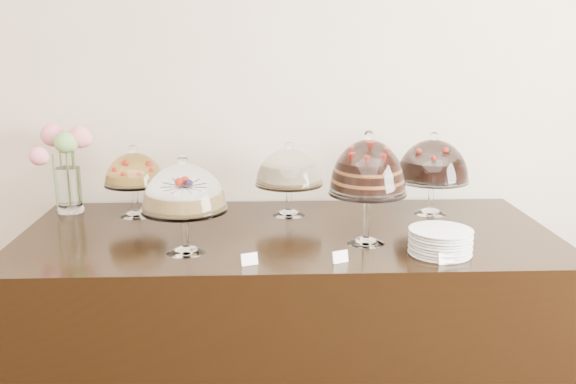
{
  "coord_description": "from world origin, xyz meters",
  "views": [
    {
      "loc": [
        -0.15,
        -0.11,
        1.69
      ],
      "look_at": [
        -0.05,
        2.4,
        1.08
      ],
      "focal_mm": 40.0,
      "sensor_mm": 36.0,
      "label": 1
    }
  ],
  "objects_px": {
    "cake_stand_cheesecake": "(289,170)",
    "cake_stand_choco_layer": "(368,171)",
    "plate_stack": "(440,242)",
    "cake_stand_dark_choco": "(433,164)",
    "cake_stand_sugar_sponge": "(184,192)",
    "display_counter": "(288,330)",
    "flower_vase": "(65,159)",
    "cake_stand_fruit_tart": "(134,172)"
  },
  "relations": [
    {
      "from": "cake_stand_cheesecake",
      "to": "plate_stack",
      "type": "relative_size",
      "value": 1.48
    },
    {
      "from": "cake_stand_dark_choco",
      "to": "plate_stack",
      "type": "relative_size",
      "value": 1.65
    },
    {
      "from": "cake_stand_choco_layer",
      "to": "flower_vase",
      "type": "height_order",
      "value": "cake_stand_choco_layer"
    },
    {
      "from": "cake_stand_dark_choco",
      "to": "flower_vase",
      "type": "xyz_separation_m",
      "value": [
        -1.66,
        0.1,
        0.02
      ]
    },
    {
      "from": "plate_stack",
      "to": "display_counter",
      "type": "bearing_deg",
      "value": 150.7
    },
    {
      "from": "cake_stand_dark_choco",
      "to": "cake_stand_fruit_tart",
      "type": "bearing_deg",
      "value": 179.15
    },
    {
      "from": "cake_stand_dark_choco",
      "to": "cake_stand_cheesecake",
      "type": "bearing_deg",
      "value": 179.49
    },
    {
      "from": "cake_stand_fruit_tart",
      "to": "plate_stack",
      "type": "height_order",
      "value": "cake_stand_fruit_tart"
    },
    {
      "from": "plate_stack",
      "to": "cake_stand_dark_choco",
      "type": "bearing_deg",
      "value": 78.94
    },
    {
      "from": "display_counter",
      "to": "cake_stand_fruit_tart",
      "type": "relative_size",
      "value": 6.77
    },
    {
      "from": "display_counter",
      "to": "cake_stand_fruit_tart",
      "type": "height_order",
      "value": "cake_stand_fruit_tart"
    },
    {
      "from": "cake_stand_dark_choco",
      "to": "flower_vase",
      "type": "bearing_deg",
      "value": 176.45
    },
    {
      "from": "cake_stand_choco_layer",
      "to": "cake_stand_fruit_tart",
      "type": "bearing_deg",
      "value": 155.91
    },
    {
      "from": "cake_stand_choco_layer",
      "to": "cake_stand_dark_choco",
      "type": "relative_size",
      "value": 1.18
    },
    {
      "from": "cake_stand_cheesecake",
      "to": "flower_vase",
      "type": "height_order",
      "value": "flower_vase"
    },
    {
      "from": "cake_stand_cheesecake",
      "to": "flower_vase",
      "type": "distance_m",
      "value": 1.02
    },
    {
      "from": "plate_stack",
      "to": "cake_stand_cheesecake",
      "type": "bearing_deg",
      "value": 133.72
    },
    {
      "from": "cake_stand_dark_choco",
      "to": "plate_stack",
      "type": "height_order",
      "value": "cake_stand_dark_choco"
    },
    {
      "from": "cake_stand_sugar_sponge",
      "to": "cake_stand_dark_choco",
      "type": "relative_size",
      "value": 0.99
    },
    {
      "from": "cake_stand_cheesecake",
      "to": "cake_stand_dark_choco",
      "type": "distance_m",
      "value": 0.65
    },
    {
      "from": "cake_stand_dark_choco",
      "to": "cake_stand_sugar_sponge",
      "type": "bearing_deg",
      "value": -154.79
    },
    {
      "from": "cake_stand_sugar_sponge",
      "to": "cake_stand_dark_choco",
      "type": "height_order",
      "value": "cake_stand_dark_choco"
    },
    {
      "from": "display_counter",
      "to": "cake_stand_dark_choco",
      "type": "xyz_separation_m",
      "value": [
        0.67,
        0.25,
        0.68
      ]
    },
    {
      "from": "cake_stand_choco_layer",
      "to": "display_counter",
      "type": "bearing_deg",
      "value": 150.51
    },
    {
      "from": "cake_stand_cheesecake",
      "to": "plate_stack",
      "type": "height_order",
      "value": "cake_stand_cheesecake"
    },
    {
      "from": "display_counter",
      "to": "flower_vase",
      "type": "xyz_separation_m",
      "value": [
        -1.0,
        0.35,
        0.7
      ]
    },
    {
      "from": "display_counter",
      "to": "cake_stand_dark_choco",
      "type": "relative_size",
      "value": 5.84
    },
    {
      "from": "cake_stand_dark_choco",
      "to": "cake_stand_fruit_tart",
      "type": "distance_m",
      "value": 1.34
    },
    {
      "from": "display_counter",
      "to": "cake_stand_cheesecake",
      "type": "xyz_separation_m",
      "value": [
        0.02,
        0.25,
        0.66
      ]
    },
    {
      "from": "cake_stand_cheesecake",
      "to": "cake_stand_dark_choco",
      "type": "xyz_separation_m",
      "value": [
        0.65,
        -0.01,
        0.02
      ]
    },
    {
      "from": "cake_stand_cheesecake",
      "to": "display_counter",
      "type": "bearing_deg",
      "value": -93.75
    },
    {
      "from": "cake_stand_fruit_tart",
      "to": "plate_stack",
      "type": "relative_size",
      "value": 1.42
    },
    {
      "from": "cake_stand_cheesecake",
      "to": "cake_stand_fruit_tart",
      "type": "height_order",
      "value": "cake_stand_cheesecake"
    },
    {
      "from": "cake_stand_cheesecake",
      "to": "cake_stand_choco_layer",
      "type": "bearing_deg",
      "value": -56.06
    },
    {
      "from": "cake_stand_cheesecake",
      "to": "flower_vase",
      "type": "relative_size",
      "value": 0.84
    },
    {
      "from": "cake_stand_sugar_sponge",
      "to": "cake_stand_cheesecake",
      "type": "xyz_separation_m",
      "value": [
        0.41,
        0.5,
        -0.03
      ]
    },
    {
      "from": "display_counter",
      "to": "cake_stand_fruit_tart",
      "type": "xyz_separation_m",
      "value": [
        -0.68,
        0.27,
        0.65
      ]
    },
    {
      "from": "cake_stand_choco_layer",
      "to": "cake_stand_cheesecake",
      "type": "bearing_deg",
      "value": 123.94
    },
    {
      "from": "flower_vase",
      "to": "cake_stand_choco_layer",
      "type": "bearing_deg",
      "value": -21.81
    },
    {
      "from": "cake_stand_sugar_sponge",
      "to": "plate_stack",
      "type": "relative_size",
      "value": 1.63
    },
    {
      "from": "display_counter",
      "to": "flower_vase",
      "type": "relative_size",
      "value": 5.45
    },
    {
      "from": "cake_stand_fruit_tart",
      "to": "flower_vase",
      "type": "relative_size",
      "value": 0.81
    }
  ]
}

